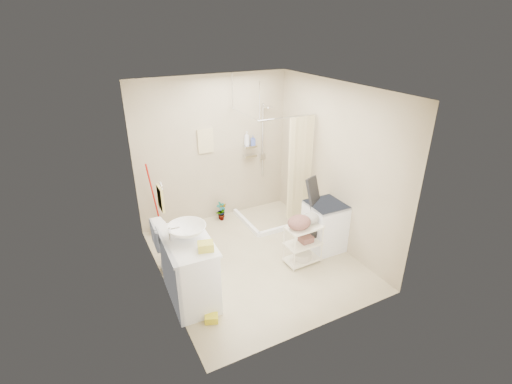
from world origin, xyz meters
TOP-DOWN VIEW (x-y plane):
  - floor at (0.00, 0.00)m, footprint 3.20×3.20m
  - ceiling at (0.00, 0.00)m, footprint 2.80×3.20m
  - wall_back at (0.00, 1.60)m, footprint 2.80×0.04m
  - wall_front at (0.00, -1.60)m, footprint 2.80×0.04m
  - wall_left at (-1.40, 0.00)m, footprint 0.04×3.20m
  - wall_right at (1.40, 0.00)m, footprint 0.04×3.20m
  - vanity at (-1.16, -0.38)m, footprint 0.62×1.05m
  - sink at (-1.13, -0.32)m, footprint 0.58×0.58m
  - counter_basket at (-1.03, -0.70)m, footprint 0.22×0.19m
  - floor_basket at (-1.08, -0.92)m, footprint 0.28×0.25m
  - toilet at (-1.04, 0.37)m, footprint 0.81×0.48m
  - mop at (-1.20, 1.47)m, footprint 0.13×0.13m
  - potted_plant_a at (0.01, 1.40)m, footprint 0.23×0.19m
  - potted_plant_b at (0.05, 1.46)m, footprint 0.17×0.14m
  - hanging_towel at (-0.15, 1.58)m, footprint 0.28×0.03m
  - towel_ring at (-1.38, -0.20)m, footprint 0.04×0.22m
  - tp_holder at (-1.36, 0.05)m, footprint 0.08×0.12m
  - shower at (0.85, 1.05)m, footprint 1.10×1.10m
  - shampoo_bottle_a at (0.62, 1.54)m, footprint 0.10×0.10m
  - shampoo_bottle_b at (0.73, 1.51)m, footprint 0.10×0.10m
  - washing_machine at (1.14, -0.21)m, footprint 0.55×0.57m
  - laundry_rack at (0.61, -0.38)m, footprint 0.55×0.33m
  - ironing_board at (1.03, -0.14)m, footprint 0.35×0.27m

SIDE VIEW (x-z plane):
  - floor at x=0.00m, z-range 0.00..0.00m
  - floor_basket at x=-1.08m, z-range 0.00..0.13m
  - potted_plant_b at x=0.05m, z-range 0.00..0.31m
  - potted_plant_a at x=0.01m, z-range 0.00..0.36m
  - laundry_rack at x=0.61m, z-range 0.00..0.75m
  - washing_machine at x=1.14m, z-range 0.00..0.80m
  - toilet at x=-1.04m, z-range 0.00..0.81m
  - vanity at x=-1.16m, z-range 0.00..0.90m
  - ironing_board at x=1.03m, z-range 0.00..1.23m
  - mop at x=-1.20m, z-range 0.00..1.35m
  - tp_holder at x=-1.36m, z-range 0.65..0.79m
  - counter_basket at x=-1.03m, z-range 0.90..1.01m
  - sink at x=-1.13m, z-range 0.90..1.07m
  - shower at x=0.85m, z-range 0.00..2.10m
  - wall_back at x=0.00m, z-range 0.00..2.60m
  - wall_front at x=0.00m, z-range 0.00..2.60m
  - wall_left at x=-1.40m, z-range 0.00..2.60m
  - wall_right at x=1.40m, z-range 0.00..2.60m
  - shampoo_bottle_b at x=0.73m, z-range 1.32..1.50m
  - shampoo_bottle_a at x=0.62m, z-range 1.32..1.58m
  - towel_ring at x=-1.38m, z-range 1.30..1.64m
  - hanging_towel at x=-0.15m, z-range 1.29..1.71m
  - ceiling at x=0.00m, z-range 2.58..2.62m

